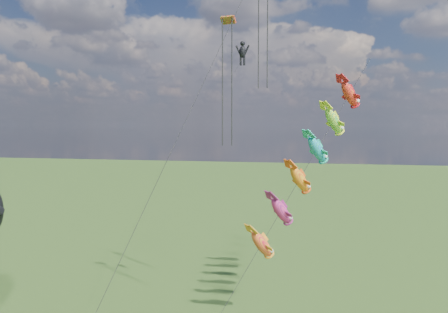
# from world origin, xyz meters

# --- Properties ---
(fish_windsock_rig) EXTENTS (10.26, 12.38, 18.77)m
(fish_windsock_rig) POSITION_xyz_m (20.77, 10.12, 10.54)
(fish_windsock_rig) COLOR brown
(fish_windsock_rig) RESTS_ON ground
(parafoil_rig) EXTENTS (8.14, 15.98, 25.44)m
(parafoil_rig) POSITION_xyz_m (16.31, 7.05, 18.27)
(parafoil_rig) COLOR brown
(parafoil_rig) RESTS_ON ground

